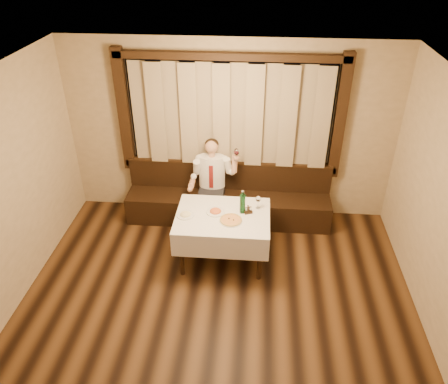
# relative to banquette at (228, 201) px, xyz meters

# --- Properties ---
(room) EXTENTS (5.01, 6.01, 2.81)m
(room) POSITION_rel_banquette_xyz_m (-0.00, -1.75, 1.19)
(room) COLOR black
(room) RESTS_ON ground
(banquette) EXTENTS (3.20, 0.61, 0.94)m
(banquette) POSITION_rel_banquette_xyz_m (0.00, 0.00, 0.00)
(banquette) COLOR black
(banquette) RESTS_ON ground
(dining_table) EXTENTS (1.27, 0.97, 0.76)m
(dining_table) POSITION_rel_banquette_xyz_m (0.00, -1.02, 0.34)
(dining_table) COLOR black
(dining_table) RESTS_ON ground
(pizza) EXTENTS (0.31, 0.31, 0.03)m
(pizza) POSITION_rel_banquette_xyz_m (0.12, -1.15, 0.46)
(pizza) COLOR white
(pizza) RESTS_ON dining_table
(pasta_red) EXTENTS (0.26, 0.26, 0.09)m
(pasta_red) POSITION_rel_banquette_xyz_m (-0.10, -0.96, 0.48)
(pasta_red) COLOR white
(pasta_red) RESTS_ON dining_table
(pasta_cream) EXTENTS (0.24, 0.24, 0.08)m
(pasta_cream) POSITION_rel_banquette_xyz_m (-0.50, -1.07, 0.48)
(pasta_cream) COLOR white
(pasta_cream) RESTS_ON dining_table
(green_bottle) EXTENTS (0.07, 0.07, 0.34)m
(green_bottle) POSITION_rel_banquette_xyz_m (0.26, -0.93, 0.59)
(green_bottle) COLOR #0E451B
(green_bottle) RESTS_ON dining_table
(table_wine_glass) EXTENTS (0.07, 0.07, 0.20)m
(table_wine_glass) POSITION_rel_banquette_xyz_m (0.47, -0.82, 0.59)
(table_wine_glass) COLOR white
(table_wine_glass) RESTS_ON dining_table
(cruet_caddy) EXTENTS (0.12, 0.09, 0.12)m
(cruet_caddy) POSITION_rel_banquette_xyz_m (0.34, -0.95, 0.49)
(cruet_caddy) COLOR black
(cruet_caddy) RESTS_ON dining_table
(seated_man) EXTENTS (0.76, 0.56, 1.39)m
(seated_man) POSITION_rel_banquette_xyz_m (-0.25, -0.09, 0.50)
(seated_man) COLOR black
(seated_man) RESTS_ON ground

